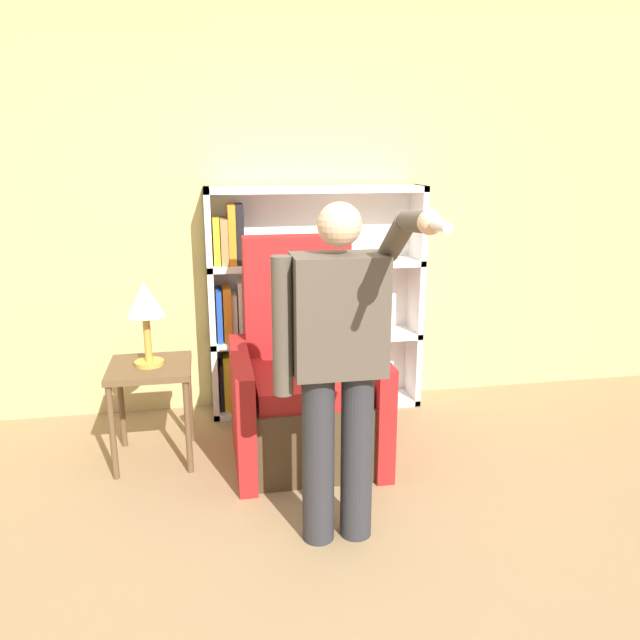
{
  "coord_description": "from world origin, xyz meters",
  "views": [
    {
      "loc": [
        -0.51,
        -2.28,
        1.79
      ],
      "look_at": [
        0.04,
        0.7,
        0.97
      ],
      "focal_mm": 35.0,
      "sensor_mm": 36.0,
      "label": 1
    }
  ],
  "objects_px": {
    "bookcase": "(297,303)",
    "armchair": "(304,391)",
    "side_table": "(151,381)",
    "table_lamp": "(145,304)",
    "person_standing": "(339,359)"
  },
  "relations": [
    {
      "from": "bookcase",
      "to": "armchair",
      "type": "distance_m",
      "value": 0.79
    },
    {
      "from": "bookcase",
      "to": "side_table",
      "type": "relative_size",
      "value": 2.64
    },
    {
      "from": "armchair",
      "to": "table_lamp",
      "type": "height_order",
      "value": "armchair"
    },
    {
      "from": "bookcase",
      "to": "side_table",
      "type": "distance_m",
      "value": 1.17
    },
    {
      "from": "table_lamp",
      "to": "person_standing",
      "type": "bearing_deg",
      "value": -47.04
    },
    {
      "from": "table_lamp",
      "to": "bookcase",
      "type": "bearing_deg",
      "value": 33.22
    },
    {
      "from": "armchair",
      "to": "person_standing",
      "type": "xyz_separation_m",
      "value": [
        0.01,
        -0.91,
        0.51
      ]
    },
    {
      "from": "armchair",
      "to": "person_standing",
      "type": "distance_m",
      "value": 1.04
    },
    {
      "from": "person_standing",
      "to": "bookcase",
      "type": "bearing_deg",
      "value": 88.27
    },
    {
      "from": "bookcase",
      "to": "armchair",
      "type": "height_order",
      "value": "bookcase"
    },
    {
      "from": "armchair",
      "to": "table_lamp",
      "type": "bearing_deg",
      "value": 176.09
    },
    {
      "from": "bookcase",
      "to": "table_lamp",
      "type": "bearing_deg",
      "value": -146.78
    },
    {
      "from": "bookcase",
      "to": "person_standing",
      "type": "height_order",
      "value": "person_standing"
    },
    {
      "from": "person_standing",
      "to": "side_table",
      "type": "bearing_deg",
      "value": 132.96
    },
    {
      "from": "side_table",
      "to": "table_lamp",
      "type": "height_order",
      "value": "table_lamp"
    }
  ]
}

